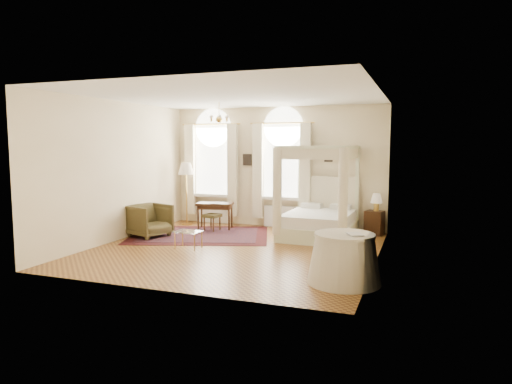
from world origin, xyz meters
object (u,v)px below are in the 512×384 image
armchair (150,220)px  canopy_bed (319,217)px  coffee_table (188,233)px  nightstand (374,223)px  side_table (344,259)px  writing_desk (215,207)px  floor_lamp (186,172)px  stool (212,217)px

armchair → canopy_bed: bearing=-52.8°
coffee_table → canopy_bed: bearing=41.6°
canopy_bed → nightstand: size_ratio=3.68×
coffee_table → armchair: bearing=151.8°
canopy_bed → side_table: bearing=-71.2°
coffee_table → side_table: side_table is taller
armchair → coffee_table: bearing=-99.8°
canopy_bed → writing_desk: (-2.87, 0.14, 0.10)m
nightstand → coffee_table: nightstand is taller
floor_lamp → side_table: floor_lamp is taller
writing_desk → floor_lamp: (-1.06, 0.37, 0.90)m
armchair → coffee_table: armchair is taller
canopy_bed → armchair: canopy_bed is taller
canopy_bed → armchair: bearing=-161.2°
nightstand → floor_lamp: floor_lamp is taller
side_table → stool: bearing=140.1°
nightstand → stool: (-4.08, -0.96, 0.07)m
floor_lamp → side_table: size_ratio=1.45×
canopy_bed → armchair: size_ratio=2.52×
side_table → coffee_table: bearing=159.8°
stool → armchair: 1.65m
nightstand → armchair: size_ratio=0.68×
armchair → side_table: side_table is taller
canopy_bed → nightstand: canopy_bed is taller
writing_desk → stool: (0.04, -0.27, -0.24)m
writing_desk → floor_lamp: 1.44m
coffee_table → stool: bearing=101.0°
writing_desk → side_table: bearing=-41.9°
writing_desk → floor_lamp: size_ratio=0.59×
stool → armchair: (-1.13, -1.21, 0.03)m
armchair → floor_lamp: floor_lamp is taller
stool → floor_lamp: 1.71m
coffee_table → side_table: size_ratio=0.48×
canopy_bed → stool: size_ratio=4.90×
writing_desk → side_table: (4.05, -3.63, -0.20)m
floor_lamp → side_table: 6.58m
canopy_bed → stool: (-2.82, -0.14, -0.14)m
floor_lamp → canopy_bed: bearing=-7.3°
canopy_bed → coffee_table: 3.26m
armchair → side_table: size_ratio=0.73×
floor_lamp → coffee_table: bearing=-60.7°
nightstand → floor_lamp: size_ratio=0.35×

